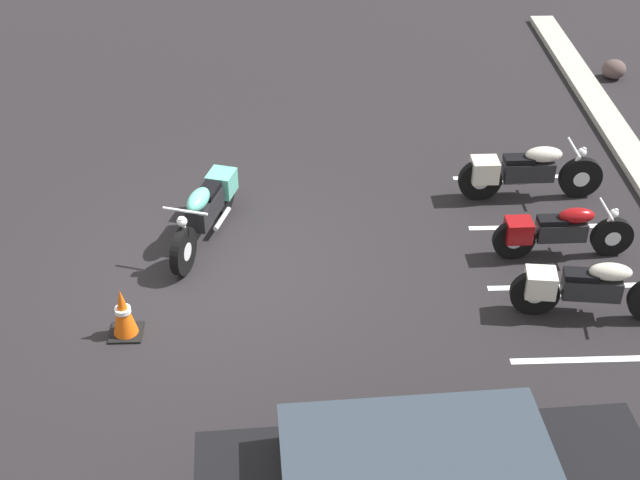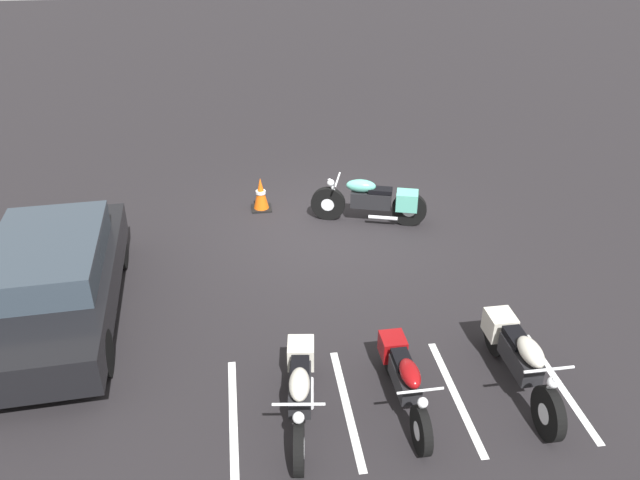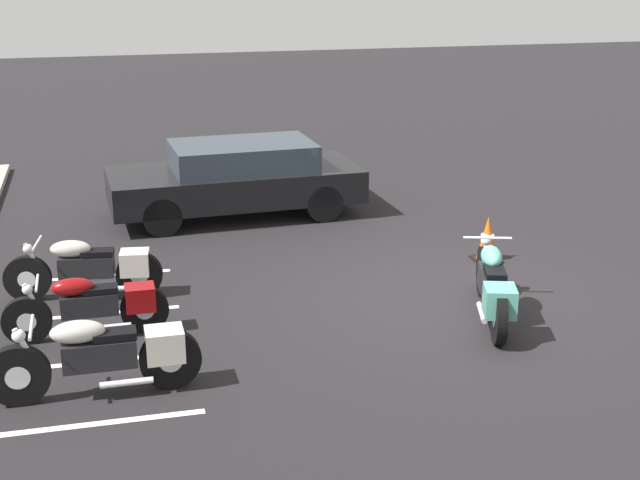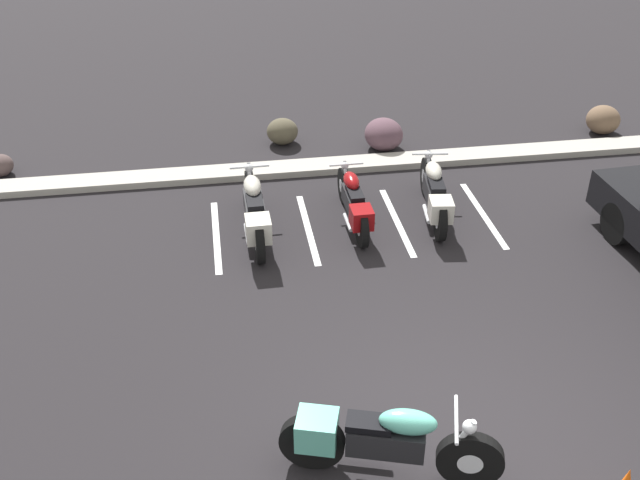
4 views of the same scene
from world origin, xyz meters
The scene contains 14 objects.
ground centered at (0.00, 0.00, 0.00)m, with size 60.00×60.00×0.00m, color black.
motorcycle_teal_featured centered at (-0.87, -0.20, 0.47)m, with size 2.18×0.93×0.88m.
parked_bike_0 centered at (-1.72, 4.52, 0.46)m, with size 0.62×2.20×0.86m.
parked_bike_1 centered at (-0.18, 4.63, 0.41)m, with size 0.55×1.96×0.77m.
parked_bike_2 centered at (1.12, 4.66, 0.44)m, with size 0.64×2.08×0.82m.
concrete_curb centered at (0.00, 6.60, 0.06)m, with size 18.00×0.50×0.12m, color #A8A399.
landscape_rock_0 centered at (-0.93, 7.81, 0.24)m, with size 0.59×0.59×0.49m, color #4F4836.
landscape_rock_1 centered at (5.31, 7.34, 0.27)m, with size 0.64×0.67×0.55m, color brown.
landscape_rock_2 centered at (-5.96, 7.26, 0.19)m, with size 0.42×0.46×0.38m, color #4E3E3C.
landscape_rock_3 centered at (0.91, 7.28, 0.29)m, with size 0.81×0.71×0.58m, color #573D47.
stall_line_0 centered at (-2.32, 4.63, 0.00)m, with size 0.10×2.10×0.00m, color white.
stall_line_1 centered at (-0.89, 4.63, 0.00)m, with size 0.10×2.10×0.00m, color white.
stall_line_2 centered at (0.53, 4.63, 0.00)m, with size 0.10×2.10×0.00m, color white.
stall_line_3 centered at (1.95, 4.63, 0.00)m, with size 0.10×2.10×0.00m, color white.
Camera 4 is at (-2.24, -5.23, 6.08)m, focal length 42.00 mm.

